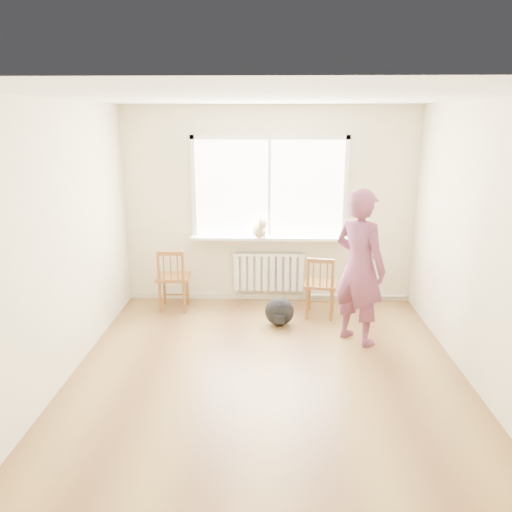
# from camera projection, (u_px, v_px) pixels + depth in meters

# --- Properties ---
(floor) EXTENTS (4.50, 4.50, 0.00)m
(floor) POSITION_uv_depth(u_px,v_px,m) (267.00, 376.00, 5.05)
(floor) COLOR olive
(floor) RESTS_ON ground
(ceiling) EXTENTS (4.50, 4.50, 0.00)m
(ceiling) POSITION_uv_depth(u_px,v_px,m) (269.00, 97.00, 4.33)
(ceiling) COLOR white
(ceiling) RESTS_ON back_wall
(back_wall) EXTENTS (4.00, 0.01, 2.70)m
(back_wall) POSITION_uv_depth(u_px,v_px,m) (269.00, 206.00, 6.85)
(back_wall) COLOR beige
(back_wall) RESTS_ON ground
(window) EXTENTS (2.12, 0.05, 1.42)m
(window) POSITION_uv_depth(u_px,v_px,m) (269.00, 184.00, 6.75)
(window) COLOR white
(window) RESTS_ON back_wall
(windowsill) EXTENTS (2.15, 0.22, 0.04)m
(windowsill) POSITION_uv_depth(u_px,v_px,m) (269.00, 238.00, 6.86)
(windowsill) COLOR white
(windowsill) RESTS_ON back_wall
(radiator) EXTENTS (1.00, 0.12, 0.55)m
(radiator) POSITION_uv_depth(u_px,v_px,m) (269.00, 272.00, 7.01)
(radiator) COLOR white
(radiator) RESTS_ON back_wall
(heating_pipe) EXTENTS (1.40, 0.04, 0.04)m
(heating_pipe) POSITION_uv_depth(u_px,v_px,m) (356.00, 296.00, 7.10)
(heating_pipe) COLOR silver
(heating_pipe) RESTS_ON back_wall
(baseboard) EXTENTS (4.00, 0.03, 0.08)m
(baseboard) POSITION_uv_depth(u_px,v_px,m) (269.00, 296.00, 7.19)
(baseboard) COLOR beige
(baseboard) RESTS_ON ground
(chair_left) EXTENTS (0.43, 0.41, 0.86)m
(chair_left) POSITION_uv_depth(u_px,v_px,m) (173.00, 280.00, 6.68)
(chair_left) COLOR brown
(chair_left) RESTS_ON floor
(chair_right) EXTENTS (0.47, 0.45, 0.82)m
(chair_right) POSITION_uv_depth(u_px,v_px,m) (320.00, 287.00, 6.45)
(chair_right) COLOR brown
(chair_right) RESTS_ON floor
(person) EXTENTS (0.76, 0.77, 1.79)m
(person) POSITION_uv_depth(u_px,v_px,m) (360.00, 267.00, 5.63)
(person) COLOR #BF3F40
(person) RESTS_ON floor
(cat) EXTENTS (0.28, 0.45, 0.31)m
(cat) POSITION_uv_depth(u_px,v_px,m) (260.00, 229.00, 6.74)
(cat) COLOR beige
(cat) RESTS_ON windowsill
(backpack) EXTENTS (0.38, 0.30, 0.36)m
(backpack) POSITION_uv_depth(u_px,v_px,m) (279.00, 312.00, 6.25)
(backpack) COLOR black
(backpack) RESTS_ON floor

